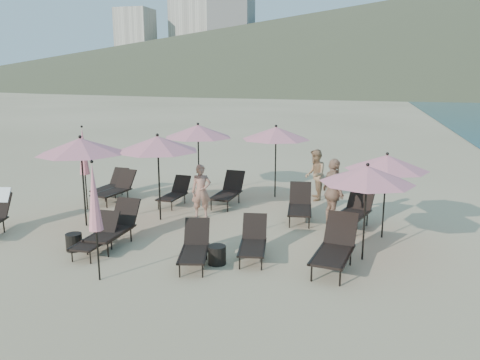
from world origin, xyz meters
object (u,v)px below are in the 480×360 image
(umbrella_closed_0, at_px, (94,198))
(lounger_7, at_px, (116,188))
(lounger_3, at_px, (195,247))
(umbrella_open_1, at_px, (158,144))
(lounger_2, at_px, (115,226))
(beachgoer_b, at_px, (315,175))
(lounger_5, at_px, (335,246))
(lounger_4, at_px, (253,241))
(umbrella_open_2, at_px, (367,175))
(umbrella_open_5, at_px, (387,162))
(lounger_1, at_px, (97,236))
(lounger_8, at_px, (175,193))
(beachgoer_c, at_px, (333,193))
(lounger_9, at_px, (228,191))
(side_table_1, at_px, (217,255))
(umbrella_open_3, at_px, (198,131))
(lounger_10, at_px, (300,204))
(umbrella_closed_1, at_px, (83,152))
(umbrella_open_4, at_px, (276,133))
(lounger_11, at_px, (354,209))
(side_table_0, at_px, (74,242))
(beachgoer_a, at_px, (201,191))
(umbrella_open_0, at_px, (81,146))
(lounger_6, at_px, (112,184))

(umbrella_closed_0, bearing_deg, lounger_7, 116.58)
(lounger_3, relative_size, umbrella_open_1, 0.64)
(lounger_2, height_order, beachgoer_b, beachgoer_b)
(lounger_5, distance_m, beachgoer_b, 5.76)
(lounger_4, height_order, umbrella_closed_0, umbrella_closed_0)
(umbrella_open_2, bearing_deg, umbrella_open_5, 74.46)
(lounger_1, relative_size, lounger_8, 0.97)
(lounger_3, relative_size, umbrella_open_2, 0.72)
(lounger_8, bearing_deg, beachgoer_c, -6.00)
(lounger_9, relative_size, side_table_1, 4.24)
(umbrella_open_1, relative_size, umbrella_open_3, 0.99)
(umbrella_open_1, distance_m, umbrella_open_2, 5.90)
(umbrella_open_1, bearing_deg, lounger_7, 146.41)
(lounger_1, bearing_deg, lounger_10, 41.19)
(lounger_3, height_order, umbrella_closed_1, umbrella_closed_1)
(lounger_5, distance_m, lounger_9, 5.67)
(lounger_1, xyz_separation_m, lounger_9, (1.78, 4.81, 0.07))
(beachgoer_b, bearing_deg, umbrella_open_5, 24.79)
(lounger_5, bearing_deg, lounger_9, 138.37)
(umbrella_open_4, bearing_deg, lounger_9, -133.11)
(lounger_8, bearing_deg, umbrella_open_1, -77.95)
(lounger_3, distance_m, beachgoer_c, 4.50)
(lounger_11, xyz_separation_m, umbrella_open_3, (-5.32, 2.22, 1.74))
(lounger_10, distance_m, beachgoer_c, 1.11)
(umbrella_open_4, relative_size, beachgoer_b, 1.46)
(lounger_10, relative_size, umbrella_open_5, 0.79)
(lounger_1, height_order, lounger_2, lounger_2)
(beachgoer_b, bearing_deg, lounger_10, -11.39)
(lounger_3, bearing_deg, umbrella_open_1, 112.84)
(lounger_1, relative_size, umbrella_open_3, 0.58)
(umbrella_open_5, bearing_deg, beachgoer_c, 153.74)
(umbrella_open_4, xyz_separation_m, umbrella_closed_1, (-5.35, -3.05, -0.38))
(umbrella_open_2, height_order, side_table_0, umbrella_open_2)
(lounger_10, distance_m, beachgoer_a, 2.88)
(side_table_0, height_order, beachgoer_c, beachgoer_c)
(umbrella_open_4, xyz_separation_m, beachgoer_b, (1.35, -0.02, -1.35))
(lounger_9, bearing_deg, beachgoer_c, -18.11)
(lounger_10, relative_size, umbrella_closed_0, 0.71)
(umbrella_open_0, xyz_separation_m, umbrella_open_3, (1.85, 4.06, 0.00))
(umbrella_open_0, height_order, beachgoer_c, umbrella_open_0)
(side_table_0, xyz_separation_m, beachgoer_a, (2.02, 3.34, 0.58))
(lounger_11, bearing_deg, umbrella_open_0, -148.36)
(umbrella_open_1, relative_size, umbrella_closed_0, 1.01)
(umbrella_open_0, height_order, beachgoer_b, umbrella_open_0)
(lounger_3, distance_m, lounger_4, 1.35)
(lounger_8, height_order, umbrella_open_1, umbrella_open_1)
(lounger_6, height_order, umbrella_open_0, umbrella_open_0)
(lounger_8, relative_size, umbrella_open_5, 0.68)
(lounger_9, bearing_deg, umbrella_open_1, -121.07)
(lounger_4, bearing_deg, lounger_2, 171.34)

